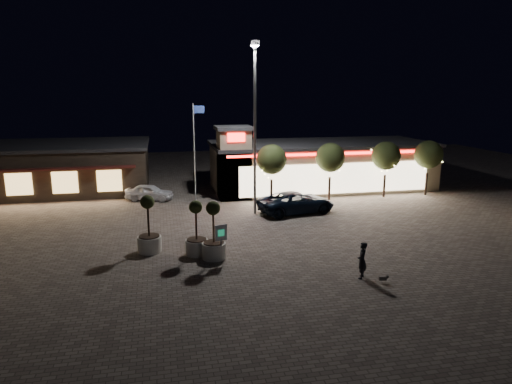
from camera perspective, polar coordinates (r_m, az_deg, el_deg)
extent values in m
plane|color=#72665C|center=(26.26, -0.83, -7.40)|extent=(90.00, 90.00, 0.00)
cube|color=gray|center=(43.41, 8.07, 3.19)|extent=(20.00, 8.00, 4.00)
cube|color=#262628|center=(43.12, 8.16, 6.01)|extent=(20.40, 8.40, 0.30)
cube|color=beige|center=(39.76, 10.04, 1.68)|extent=(17.00, 0.12, 2.60)
cube|color=red|center=(39.39, 10.17, 4.74)|extent=(19.00, 0.10, 0.18)
cube|color=gray|center=(38.49, -2.78, 3.47)|extent=(2.60, 2.60, 5.80)
cube|color=#262628|center=(38.13, -2.83, 8.00)|extent=(3.00, 3.00, 0.30)
cube|color=red|center=(36.86, -2.48, 6.83)|extent=(1.40, 0.10, 0.70)
cube|color=#382D23|center=(45.71, -23.52, 2.74)|extent=(16.00, 10.00, 4.00)
cube|color=#262628|center=(45.44, -23.76, 5.41)|extent=(16.40, 10.40, 0.30)
cube|color=#591E19|center=(40.38, -25.08, 2.58)|extent=(14.40, 0.80, 0.15)
cube|color=#FFCA72|center=(41.41, -27.52, 0.87)|extent=(2.00, 0.12, 1.80)
cube|color=#FFCA72|center=(40.60, -22.76, 1.11)|extent=(2.00, 0.12, 1.80)
cube|color=#FFCA72|center=(40.09, -17.85, 1.35)|extent=(2.00, 0.12, 1.80)
cylinder|color=gray|center=(33.06, -0.14, 7.40)|extent=(0.20, 0.20, 12.00)
cube|color=gray|center=(33.09, -0.15, 18.16)|extent=(0.60, 0.40, 0.35)
cube|color=white|center=(33.07, -0.15, 17.82)|extent=(0.45, 0.30, 0.08)
cylinder|color=white|center=(37.66, -7.71, 4.86)|extent=(0.10, 0.10, 8.00)
cube|color=#273F92|center=(37.39, -7.17, 10.21)|extent=(0.90, 0.04, 0.60)
cylinder|color=#332319|center=(37.17, 1.93, 0.11)|extent=(0.20, 0.20, 1.92)
sphere|color=#2D3819|center=(36.69, 1.96, 4.09)|extent=(2.42, 2.42, 2.42)
cylinder|color=#332319|center=(38.65, 9.15, 0.44)|extent=(0.20, 0.20, 1.92)
sphere|color=#2D3819|center=(38.20, 9.28, 4.27)|extent=(2.42, 2.42, 2.42)
cylinder|color=#332319|center=(40.70, 15.73, 0.73)|extent=(0.20, 0.20, 1.92)
sphere|color=#2D3819|center=(40.27, 15.95, 4.37)|extent=(2.42, 2.42, 2.42)
cylinder|color=#332319|center=(42.69, 20.50, 0.94)|extent=(0.20, 0.20, 1.92)
sphere|color=#2D3819|center=(42.28, 20.77, 4.41)|extent=(2.42, 2.42, 2.42)
imported|color=black|center=(34.23, 5.07, -1.29)|extent=(6.20, 3.69, 1.61)
imported|color=white|center=(39.13, -13.18, -0.03)|extent=(4.23, 2.65, 1.34)
imported|color=black|center=(22.96, 13.11, -8.32)|extent=(0.73, 0.79, 1.82)
cube|color=#59514C|center=(22.92, 15.56, -10.35)|extent=(0.37, 0.20, 0.19)
sphere|color=#59514C|center=(22.95, 16.06, -10.15)|extent=(0.17, 0.17, 0.17)
cylinder|color=silver|center=(26.74, -13.16, -6.36)|extent=(1.35, 1.35, 0.90)
cylinder|color=black|center=(26.59, -13.21, -5.40)|extent=(1.17, 1.17, 0.07)
cylinder|color=#332319|center=(26.30, -13.32, -3.23)|extent=(0.11, 0.11, 2.02)
sphere|color=#2D3819|center=(26.06, -13.43, -1.21)|extent=(0.79, 0.79, 0.79)
cylinder|color=silver|center=(25.17, -5.28, -7.31)|extent=(1.31, 1.31, 0.87)
cylinder|color=black|center=(25.02, -5.30, -6.32)|extent=(1.13, 1.13, 0.07)
cylinder|color=#332319|center=(24.71, -5.35, -4.10)|extent=(0.11, 0.11, 1.96)
sphere|color=#2D3819|center=(24.46, -5.39, -2.02)|extent=(0.76, 0.76, 0.76)
cylinder|color=silver|center=(25.85, -7.41, -6.85)|extent=(1.27, 1.27, 0.84)
cylinder|color=black|center=(25.71, -7.44, -5.91)|extent=(1.10, 1.10, 0.06)
cylinder|color=#332319|center=(25.42, -7.50, -3.81)|extent=(0.11, 0.11, 1.90)
sphere|color=#2D3819|center=(25.18, -7.56, -1.85)|extent=(0.74, 0.74, 0.74)
cylinder|color=gray|center=(24.69, -4.36, -7.25)|extent=(0.08, 0.08, 1.23)
cube|color=white|center=(24.38, -4.40, -5.10)|extent=(0.66, 0.21, 0.87)
cube|color=#1CAA6F|center=(24.34, -4.39, -5.13)|extent=(0.35, 0.10, 0.36)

